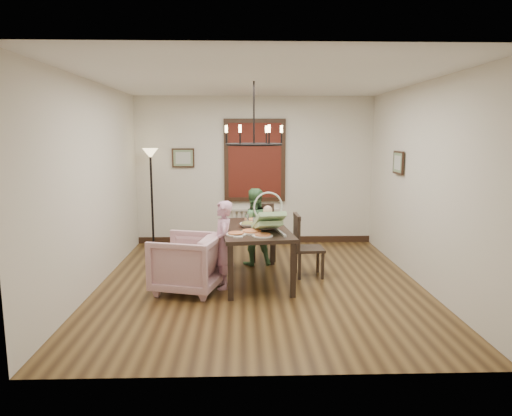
{
  "coord_description": "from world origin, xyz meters",
  "views": [
    {
      "loc": [
        -0.24,
        -6.19,
        2.08
      ],
      "look_at": [
        -0.05,
        0.21,
        1.05
      ],
      "focal_mm": 32.0,
      "sensor_mm": 36.0,
      "label": 1
    }
  ],
  "objects": [
    {
      "name": "seated_man",
      "position": [
        -0.06,
        0.99,
        0.52
      ],
      "size": [
        0.55,
        0.45,
        1.03
      ],
      "primitive_type": "imported",
      "rotation": [
        0.0,
        0.0,
        3.27
      ],
      "color": "#4B7D4A",
      "rests_on": "room_shell"
    },
    {
      "name": "drinking_glass",
      "position": [
        -0.05,
        0.26,
        0.85
      ],
      "size": [
        0.07,
        0.07,
        0.15
      ],
      "primitive_type": "cylinder",
      "color": "silver",
      "rests_on": "dining_table"
    },
    {
      "name": "window_blinds",
      "position": [
        0.0,
        2.46,
        1.6
      ],
      "size": [
        1.0,
        0.03,
        1.4
      ],
      "primitive_type": "cube",
      "color": "#5C1C12",
      "rests_on": "room_shell"
    },
    {
      "name": "chair_far",
      "position": [
        0.11,
        1.26,
        0.47
      ],
      "size": [
        0.44,
        0.44,
        0.93
      ],
      "primitive_type": null,
      "rotation": [
        0.0,
        0.0,
        0.07
      ],
      "color": "black",
      "rests_on": "room_shell"
    },
    {
      "name": "picture_back",
      "position": [
        -1.35,
        2.47,
        1.65
      ],
      "size": [
        0.42,
        0.03,
        0.36
      ],
      "primitive_type": "cube",
      "color": "black",
      "rests_on": "room_shell"
    },
    {
      "name": "baby_bouncer",
      "position": [
        0.11,
        -0.2,
        0.96
      ],
      "size": [
        0.52,
        0.65,
        0.38
      ],
      "primitive_type": null,
      "rotation": [
        0.0,
        0.0,
        0.18
      ],
      "color": "#A5D492",
      "rests_on": "dining_table"
    },
    {
      "name": "chair_right",
      "position": [
        0.74,
        0.34,
        0.47
      ],
      "size": [
        0.43,
        0.43,
        0.94
      ],
      "primitive_type": null,
      "rotation": [
        0.0,
        0.0,
        1.61
      ],
      "color": "black",
      "rests_on": "room_shell"
    },
    {
      "name": "floor_lamp",
      "position": [
        -1.9,
        2.15,
        0.9
      ],
      "size": [
        0.3,
        0.3,
        1.8
      ],
      "primitive_type": null,
      "color": "black",
      "rests_on": "room_shell"
    },
    {
      "name": "chandelier",
      "position": [
        -0.08,
        0.16,
        1.95
      ],
      "size": [
        0.8,
        0.8,
        0.04
      ],
      "primitive_type": "torus",
      "color": "black",
      "rests_on": "room_shell"
    },
    {
      "name": "elderly_woman",
      "position": [
        -0.51,
        -0.14,
        0.5
      ],
      "size": [
        0.27,
        0.38,
        1.0
      ],
      "primitive_type": "imported",
      "rotation": [
        0.0,
        0.0,
        -1.49
      ],
      "color": "#CE91AD",
      "rests_on": "room_shell"
    },
    {
      "name": "armchair",
      "position": [
        -0.98,
        -0.26,
        0.39
      ],
      "size": [
        1.04,
        1.02,
        0.77
      ],
      "primitive_type": "imported",
      "rotation": [
        0.0,
        0.0,
        -1.84
      ],
      "color": "#DAA7B5",
      "rests_on": "room_shell"
    },
    {
      "name": "salad_bowl",
      "position": [
        -0.16,
        0.2,
        0.81
      ],
      "size": [
        0.28,
        0.28,
        0.07
      ],
      "primitive_type": "imported",
      "color": "white",
      "rests_on": "dining_table"
    },
    {
      "name": "dining_table",
      "position": [
        -0.08,
        0.16,
        0.69
      ],
      "size": [
        1.1,
        1.74,
        0.77
      ],
      "rotation": [
        0.0,
        0.0,
        0.11
      ],
      "color": "black",
      "rests_on": "room_shell"
    },
    {
      "name": "radiator",
      "position": [
        0.0,
        2.48,
        0.35
      ],
      "size": [
        0.92,
        0.12,
        0.62
      ],
      "primitive_type": null,
      "color": "silver",
      "rests_on": "room_shell"
    },
    {
      "name": "picture_right",
      "position": [
        2.21,
        0.9,
        1.65
      ],
      "size": [
        0.03,
        0.42,
        0.36
      ],
      "primitive_type": "cube",
      "rotation": [
        0.0,
        0.0,
        1.57
      ],
      "color": "black",
      "rests_on": "room_shell"
    },
    {
      "name": "pizza_platter",
      "position": [
        -0.12,
        -0.18,
        0.79
      ],
      "size": [
        0.29,
        0.29,
        0.04
      ],
      "primitive_type": "cylinder",
      "color": "tan",
      "rests_on": "dining_table"
    },
    {
      "name": "room_shell",
      "position": [
        0.0,
        0.37,
        1.4
      ],
      "size": [
        4.51,
        5.0,
        2.81
      ],
      "color": "brown",
      "rests_on": "ground"
    }
  ]
}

